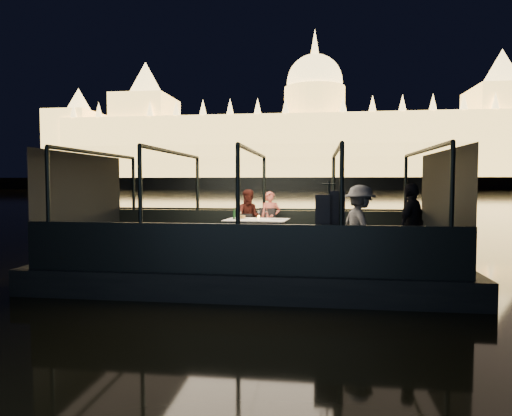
# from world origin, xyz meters

# --- Properties ---
(river_water) EXTENTS (500.00, 500.00, 0.00)m
(river_water) POSITION_xyz_m (0.00, 80.00, 0.00)
(river_water) COLOR black
(river_water) RESTS_ON ground
(boat_hull) EXTENTS (8.60, 4.40, 1.00)m
(boat_hull) POSITION_xyz_m (0.00, 0.00, 0.00)
(boat_hull) COLOR black
(boat_hull) RESTS_ON river_water
(boat_deck) EXTENTS (8.00, 4.00, 0.04)m
(boat_deck) POSITION_xyz_m (0.00, 0.00, 0.48)
(boat_deck) COLOR black
(boat_deck) RESTS_ON boat_hull
(gunwale_port) EXTENTS (8.00, 0.08, 0.90)m
(gunwale_port) POSITION_xyz_m (0.00, 2.00, 0.95)
(gunwale_port) COLOR black
(gunwale_port) RESTS_ON boat_deck
(gunwale_starboard) EXTENTS (8.00, 0.08, 0.90)m
(gunwale_starboard) POSITION_xyz_m (0.00, -2.00, 0.95)
(gunwale_starboard) COLOR black
(gunwale_starboard) RESTS_ON boat_deck
(cabin_glass_port) EXTENTS (8.00, 0.02, 1.40)m
(cabin_glass_port) POSITION_xyz_m (0.00, 2.00, 2.10)
(cabin_glass_port) COLOR #99B2B2
(cabin_glass_port) RESTS_ON gunwale_port
(cabin_glass_starboard) EXTENTS (8.00, 0.02, 1.40)m
(cabin_glass_starboard) POSITION_xyz_m (0.00, -2.00, 2.10)
(cabin_glass_starboard) COLOR #99B2B2
(cabin_glass_starboard) RESTS_ON gunwale_starboard
(cabin_roof_glass) EXTENTS (8.00, 4.00, 0.02)m
(cabin_roof_glass) POSITION_xyz_m (0.00, 0.00, 2.80)
(cabin_roof_glass) COLOR #99B2B2
(cabin_roof_glass) RESTS_ON boat_deck
(end_wall_fore) EXTENTS (0.02, 4.00, 2.30)m
(end_wall_fore) POSITION_xyz_m (-4.00, 0.00, 1.65)
(end_wall_fore) COLOR black
(end_wall_fore) RESTS_ON boat_deck
(end_wall_aft) EXTENTS (0.02, 4.00, 2.30)m
(end_wall_aft) POSITION_xyz_m (4.00, 0.00, 1.65)
(end_wall_aft) COLOR black
(end_wall_aft) RESTS_ON boat_deck
(canopy_ribs) EXTENTS (8.00, 4.00, 2.30)m
(canopy_ribs) POSITION_xyz_m (0.00, 0.00, 1.65)
(canopy_ribs) COLOR black
(canopy_ribs) RESTS_ON boat_deck
(embankment) EXTENTS (400.00, 140.00, 6.00)m
(embankment) POSITION_xyz_m (0.00, 210.00, 1.00)
(embankment) COLOR #423D33
(embankment) RESTS_ON ground
(parliament_building) EXTENTS (220.00, 32.00, 60.00)m
(parliament_building) POSITION_xyz_m (0.00, 175.00, 29.00)
(parliament_building) COLOR #F2D18C
(parliament_building) RESTS_ON embankment
(dining_table_central) EXTENTS (1.53, 1.16, 0.77)m
(dining_table_central) POSITION_xyz_m (-0.02, 0.73, 0.89)
(dining_table_central) COLOR white
(dining_table_central) RESTS_ON boat_deck
(chair_port_left) EXTENTS (0.51, 0.51, 0.83)m
(chair_port_left) POSITION_xyz_m (-0.42, 1.27, 0.95)
(chair_port_left) COLOR black
(chair_port_left) RESTS_ON boat_deck
(chair_port_right) EXTENTS (0.59, 0.59, 0.97)m
(chair_port_right) POSITION_xyz_m (0.13, 1.37, 0.95)
(chair_port_right) COLOR black
(chair_port_right) RESTS_ON boat_deck
(coat_stand) EXTENTS (0.53, 0.46, 1.65)m
(coat_stand) POSITION_xyz_m (1.59, -1.75, 1.40)
(coat_stand) COLOR black
(coat_stand) RESTS_ON boat_deck
(person_woman_coral) EXTENTS (0.56, 0.42, 1.41)m
(person_woman_coral) POSITION_xyz_m (0.21, 1.61, 1.25)
(person_woman_coral) COLOR #D15E4C
(person_woman_coral) RESTS_ON boat_deck
(person_man_maroon) EXTENTS (0.78, 0.65, 1.46)m
(person_man_maroon) POSITION_xyz_m (-0.33, 1.60, 1.25)
(person_man_maroon) COLOR #3E1611
(person_man_maroon) RESTS_ON boat_deck
(passenger_stripe) EXTENTS (0.94, 1.17, 1.59)m
(passenger_stripe) POSITION_xyz_m (2.19, -1.13, 1.35)
(passenger_stripe) COLOR silver
(passenger_stripe) RESTS_ON boat_deck
(passenger_dark) EXTENTS (0.87, 1.02, 1.63)m
(passenger_dark) POSITION_xyz_m (3.13, -1.14, 1.35)
(passenger_dark) COLOR black
(passenger_dark) RESTS_ON boat_deck
(wine_bottle) EXTENTS (0.08, 0.08, 0.28)m
(wine_bottle) POSITION_xyz_m (-0.56, 0.66, 1.42)
(wine_bottle) COLOR #133618
(wine_bottle) RESTS_ON dining_table_central
(bread_basket) EXTENTS (0.19, 0.19, 0.07)m
(bread_basket) POSITION_xyz_m (-0.42, 0.92, 1.31)
(bread_basket) COLOR olive
(bread_basket) RESTS_ON dining_table_central
(amber_candle) EXTENTS (0.07, 0.07, 0.08)m
(amber_candle) POSITION_xyz_m (0.01, 0.81, 1.31)
(amber_candle) COLOR #FEA63F
(amber_candle) RESTS_ON dining_table_central
(plate_near) EXTENTS (0.33, 0.33, 0.02)m
(plate_near) POSITION_xyz_m (0.43, 0.70, 1.27)
(plate_near) COLOR silver
(plate_near) RESTS_ON dining_table_central
(plate_far) EXTENTS (0.26, 0.26, 0.01)m
(plate_far) POSITION_xyz_m (-0.25, 0.96, 1.27)
(plate_far) COLOR silver
(plate_far) RESTS_ON dining_table_central
(wine_glass_white) EXTENTS (0.07, 0.07, 0.20)m
(wine_glass_white) POSITION_xyz_m (-0.40, 0.58, 1.36)
(wine_glass_white) COLOR silver
(wine_glass_white) RESTS_ON dining_table_central
(wine_glass_red) EXTENTS (0.06, 0.06, 0.17)m
(wine_glass_red) POSITION_xyz_m (0.17, 0.99, 1.36)
(wine_glass_red) COLOR silver
(wine_glass_red) RESTS_ON dining_table_central
(wine_glass_empty) EXTENTS (0.08, 0.08, 0.21)m
(wine_glass_empty) POSITION_xyz_m (0.04, 0.56, 1.36)
(wine_glass_empty) COLOR silver
(wine_glass_empty) RESTS_ON dining_table_central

